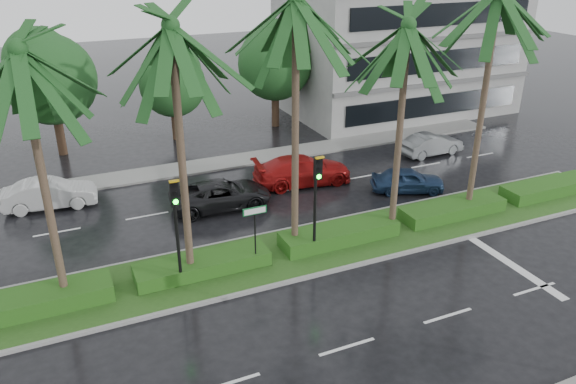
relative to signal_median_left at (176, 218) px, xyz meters
name	(u,v)px	position (x,y,z in m)	size (l,w,h in m)	color
ground	(284,270)	(4.00, -0.30, -3.00)	(120.00, 120.00, 0.00)	black
far_sidewalk	(200,166)	(4.00, 11.70, -2.94)	(40.00, 2.00, 0.12)	slate
median	(274,257)	(4.00, 0.70, -2.92)	(36.00, 4.00, 0.15)	gray
hedge	(274,249)	(4.00, 0.70, -2.55)	(35.20, 1.40, 0.60)	#164513
lane_markings	(357,259)	(7.04, -0.73, -2.99)	(34.00, 13.06, 0.01)	silver
palm_row	(238,46)	(2.76, 0.72, 5.60)	(26.30, 4.20, 10.75)	#3D3223
signal_median_left	(176,218)	(0.00, 0.00, 0.00)	(0.34, 0.42, 4.36)	black
signal_median_right	(316,192)	(5.50, 0.00, 0.00)	(0.34, 0.42, 4.36)	black
street_sign	(255,222)	(3.00, 0.18, -0.87)	(0.95, 0.09, 2.60)	black
bg_trees	(170,72)	(3.95, 17.29, 1.37)	(32.27, 5.21, 7.53)	#39281A
building	(398,28)	(21.00, 17.70, 3.00)	(16.00, 10.00, 12.00)	gray
car_white	(50,194)	(-4.05, 9.56, -2.29)	(4.31, 1.50, 1.42)	#B4B4B4
car_darkgrey	(221,195)	(3.50, 6.17, -2.32)	(4.87, 2.24, 1.35)	black
car_red	(302,170)	(8.34, 7.21, -2.24)	(5.24, 2.13, 1.52)	#9B1111
car_blue	(408,180)	(12.84, 4.08, -2.37)	(3.71, 1.49, 1.26)	navy
car_grey	(431,144)	(17.34, 8.07, -2.34)	(3.96, 1.38, 1.31)	#5A5D5F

